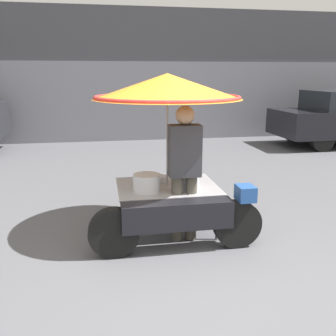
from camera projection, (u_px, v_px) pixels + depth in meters
ground_plane at (199, 274)px, 3.90m from camera, size 36.00×36.00×0.00m
shopfront_building at (128, 76)px, 12.29m from camera, size 28.00×2.06×3.96m
vendor_motorcycle_cart at (169, 112)px, 4.58m from camera, size 2.04×1.85×2.04m
vendor_person at (184, 167)px, 4.51m from camera, size 0.38×0.22×1.67m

